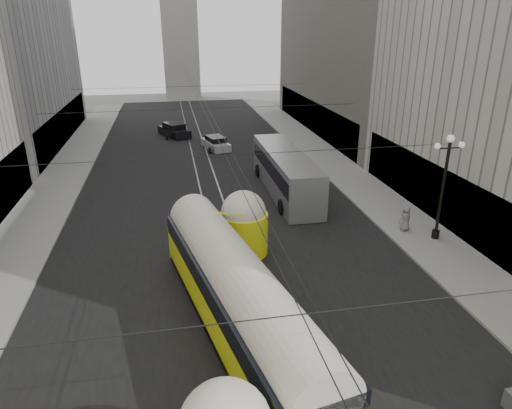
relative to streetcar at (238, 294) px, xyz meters
name	(u,v)px	position (x,y,z in m)	size (l,w,h in m)	color
road	(207,178)	(0.50, 21.02, -1.85)	(20.00, 85.00, 0.02)	black
sidewalk_left	(66,173)	(-11.50, 24.52, -1.77)	(4.00, 72.00, 0.15)	gray
sidewalk_right	(327,159)	(12.50, 24.52, -1.77)	(4.00, 72.00, 0.15)	gray
rail_left	(198,179)	(-0.25, 21.02, -1.85)	(0.12, 85.00, 0.04)	gray
rail_right	(215,178)	(1.25, 21.02, -1.85)	(0.12, 85.00, 0.04)	gray
distant_tower	(178,6)	(0.50, 68.52, 13.12)	(6.00, 6.00, 31.36)	#B2AFA8
lamppost_right_mid	(444,182)	(13.10, 6.52, 1.89)	(1.86, 0.44, 6.37)	black
catenary	(206,111)	(0.62, 20.01, 4.03)	(25.00, 72.00, 0.23)	black
streetcar	(238,294)	(0.00, 0.00, 0.00)	(5.58, 16.98, 3.79)	#FBFF16
city_bus	(285,171)	(6.21, 16.48, -0.10)	(2.92, 12.56, 3.19)	#A0A2A6
sedan_white_far	(216,143)	(2.32, 30.61, -1.23)	(2.82, 4.62, 1.36)	silver
sedan_dark_far	(174,130)	(-1.79, 37.49, -1.15)	(3.84, 5.24, 1.53)	black
pedestrian_sidewalk_right	(406,218)	(11.79, 7.89, -0.89)	(0.79, 0.49, 1.63)	gray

